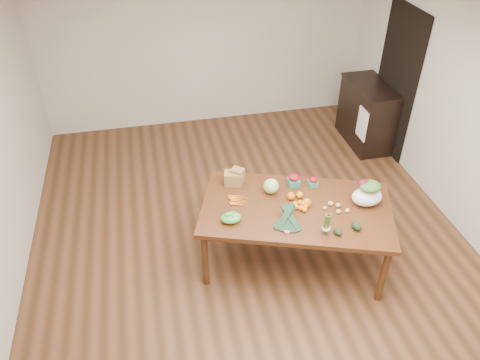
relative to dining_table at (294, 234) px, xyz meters
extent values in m
plane|color=brown|center=(-0.40, 0.38, -0.38)|extent=(6.00, 6.00, 0.00)
cube|color=white|center=(-0.40, 0.38, 2.33)|extent=(5.00, 6.00, 0.02)
cube|color=beige|center=(-0.40, 3.38, 0.98)|extent=(5.00, 0.02, 2.70)
cube|color=beige|center=(2.10, 0.38, 0.98)|extent=(0.02, 6.00, 2.70)
cube|color=#4C2511|center=(0.00, 0.00, 0.00)|extent=(2.19, 1.66, 0.75)
cube|color=black|center=(2.08, 1.98, 0.68)|extent=(0.02, 1.00, 2.10)
cube|color=black|center=(1.82, 2.17, 0.10)|extent=(0.52, 1.02, 0.94)
cube|color=white|center=(1.56, 1.78, 0.18)|extent=(0.02, 0.28, 0.45)
sphere|color=#AED67B|center=(-0.19, 0.30, 0.46)|extent=(0.17, 0.17, 0.17)
sphere|color=#DD500D|center=(-0.02, 0.14, 0.42)|extent=(0.09, 0.09, 0.09)
sphere|color=orange|center=(0.08, 0.14, 0.41)|extent=(0.07, 0.07, 0.07)
sphere|color=orange|center=(0.11, 0.00, 0.42)|extent=(0.09, 0.09, 0.09)
ellipsoid|color=#50A538|center=(-0.70, -0.07, 0.42)|extent=(0.21, 0.15, 0.09)
ellipsoid|color=tan|center=(0.27, -0.10, 0.39)|extent=(0.04, 0.04, 0.04)
ellipsoid|color=tan|center=(0.38, -0.18, 0.40)|extent=(0.05, 0.04, 0.04)
ellipsoid|color=tan|center=(0.42, -0.09, 0.40)|extent=(0.06, 0.05, 0.05)
ellipsoid|color=#D6C17B|center=(0.35, -0.04, 0.40)|extent=(0.06, 0.05, 0.05)
ellipsoid|color=#D4B47A|center=(0.48, -0.19, 0.40)|extent=(0.05, 0.05, 0.04)
ellipsoid|color=black|center=(0.26, -0.47, 0.41)|extent=(0.09, 0.11, 0.06)
ellipsoid|color=black|center=(0.46, -0.44, 0.41)|extent=(0.11, 0.14, 0.08)
camera|label=1|loc=(-1.36, -3.49, 3.47)|focal=35.00mm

